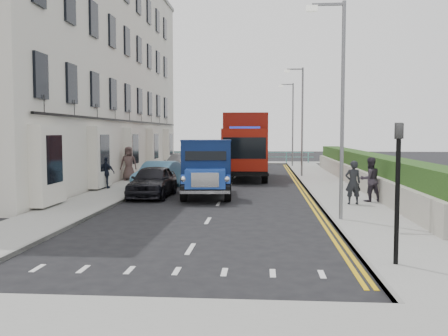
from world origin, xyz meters
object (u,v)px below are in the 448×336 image
(lamp_near, at_px, (339,98))
(red_lorry, at_px, (246,144))
(parked_car_front, at_px, (153,181))
(lamp_mid, at_px, (300,115))
(pedestrian_east_near, at_px, (353,182))
(bedford_lorry, at_px, (206,172))
(lamp_far, at_px, (291,119))

(lamp_near, bearing_deg, red_lorry, 102.53)
(red_lorry, relative_size, parked_car_front, 1.87)
(lamp_mid, bearing_deg, red_lorry, -170.71)
(parked_car_front, relative_size, pedestrian_east_near, 2.47)
(parked_car_front, bearing_deg, lamp_mid, 55.12)
(bedford_lorry, distance_m, pedestrian_east_near, 6.30)
(lamp_mid, bearing_deg, parked_car_front, -125.84)
(lamp_near, xyz_separation_m, red_lorry, (-3.43, 15.44, -1.82))
(pedestrian_east_near, bearing_deg, lamp_mid, -91.36)
(lamp_near, bearing_deg, lamp_far, 90.00)
(lamp_near, xyz_separation_m, lamp_mid, (0.00, 16.00, 0.00))
(lamp_far, distance_m, parked_car_front, 21.67)
(pedestrian_east_near, bearing_deg, red_lorry, -75.73)
(parked_car_front, xyz_separation_m, pedestrian_east_near, (8.42, -2.48, 0.25))
(lamp_near, bearing_deg, pedestrian_east_near, 72.02)
(bedford_lorry, relative_size, red_lorry, 0.70)
(lamp_far, height_order, bedford_lorry, lamp_far)
(red_lorry, bearing_deg, lamp_near, -78.09)
(lamp_far, height_order, parked_car_front, lamp_far)
(lamp_mid, bearing_deg, pedestrian_east_near, -85.00)
(lamp_far, bearing_deg, parked_car_front, -109.97)
(lamp_near, xyz_separation_m, lamp_far, (0.00, 26.00, 0.00))
(bedford_lorry, xyz_separation_m, pedestrian_east_near, (5.95, -2.05, -0.20))
(red_lorry, height_order, pedestrian_east_near, red_lorry)
(bedford_lorry, height_order, parked_car_front, bedford_lorry)
(red_lorry, bearing_deg, lamp_mid, 8.67)
(bedford_lorry, bearing_deg, red_lorry, 76.75)
(lamp_near, distance_m, red_lorry, 15.92)
(bedford_lorry, bearing_deg, parked_car_front, 165.11)
(lamp_mid, height_order, pedestrian_east_near, lamp_mid)
(bedford_lorry, height_order, pedestrian_east_near, bedford_lorry)
(lamp_near, height_order, lamp_mid, same)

